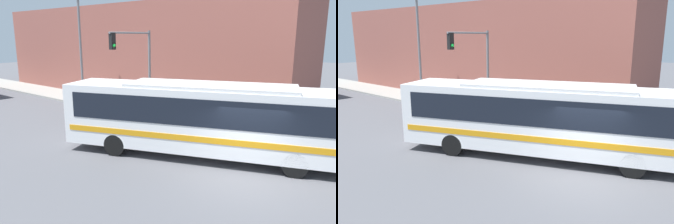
% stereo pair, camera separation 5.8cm
% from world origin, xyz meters
% --- Properties ---
extents(ground_plane, '(120.00, 120.00, 0.00)m').
position_xyz_m(ground_plane, '(0.00, 0.00, 0.00)').
color(ground_plane, '#515156').
extents(sidewalk, '(3.21, 70.00, 0.15)m').
position_xyz_m(sidewalk, '(6.10, 20.00, 0.08)').
color(sidewalk, gray).
rests_on(sidewalk, ground_plane).
extents(building_facade, '(6.00, 29.55, 7.52)m').
position_xyz_m(building_facade, '(10.71, 15.78, 3.76)').
color(building_facade, brown).
rests_on(building_facade, ground_plane).
extents(city_bus, '(6.67, 12.52, 3.14)m').
position_xyz_m(city_bus, '(1.39, 2.24, 1.81)').
color(city_bus, white).
rests_on(city_bus, ground_plane).
extents(fire_hydrant, '(0.25, 0.33, 0.80)m').
position_xyz_m(fire_hydrant, '(5.10, 4.67, 0.55)').
color(fire_hydrant, gold).
rests_on(fire_hydrant, sidewalk).
extents(traffic_light_pole, '(3.28, 0.35, 5.23)m').
position_xyz_m(traffic_light_pole, '(4.12, 9.01, 3.75)').
color(traffic_light_pole, slate).
rests_on(traffic_light_pole, sidewalk).
extents(parking_meter, '(0.14, 0.14, 1.35)m').
position_xyz_m(parking_meter, '(5.10, 9.28, 1.07)').
color(parking_meter, slate).
rests_on(parking_meter, sidewalk).
extents(street_lamp, '(2.74, 0.28, 7.71)m').
position_xyz_m(street_lamp, '(5.00, 16.03, 4.72)').
color(street_lamp, slate).
rests_on(street_lamp, sidewalk).
extents(pedestrian_near_corner, '(0.34, 0.34, 1.64)m').
position_xyz_m(pedestrian_near_corner, '(6.34, 13.04, 0.99)').
color(pedestrian_near_corner, slate).
rests_on(pedestrian_near_corner, sidewalk).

